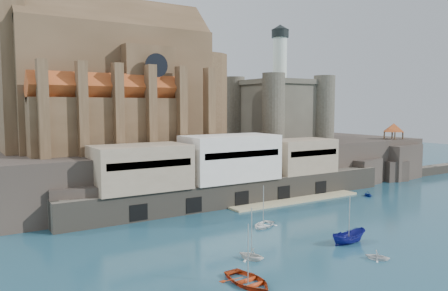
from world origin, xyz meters
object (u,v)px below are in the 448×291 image
at_px(castle_keep, 278,107).
at_px(pavilion, 394,129).
at_px(boat_0, 248,284).
at_px(boat_1, 377,260).
at_px(boat_2, 349,243).
at_px(church, 124,88).

height_order(castle_keep, pavilion, castle_keep).
bearing_deg(castle_keep, boat_0, -131.84).
bearing_deg(pavilion, boat_1, -144.74).
distance_m(castle_keep, boat_1, 62.80).
bearing_deg(castle_keep, boat_1, -117.73).
bearing_deg(castle_keep, boat_2, -119.00).
bearing_deg(pavilion, castle_keep, 149.82).
xyz_separation_m(castle_keep, boat_2, (-26.03, -46.96, -18.31)).
distance_m(church, pavilion, 68.65).
bearing_deg(pavilion, boat_2, -148.46).
height_order(boat_0, boat_2, boat_0).
relative_size(boat_0, boat_2, 1.14).
relative_size(castle_keep, boat_0, 4.56).
xyz_separation_m(boat_0, boat_1, (17.43, -2.48, 0.00)).
height_order(castle_keep, boat_1, castle_keep).
bearing_deg(boat_1, church, 72.74).
bearing_deg(boat_0, pavilion, 23.95).
xyz_separation_m(pavilion, boat_2, (-51.95, -31.88, -12.73)).
bearing_deg(church, boat_1, -77.20).
distance_m(church, boat_0, 56.25).
relative_size(church, castle_keep, 1.60).
relative_size(boat_1, boat_2, 0.52).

